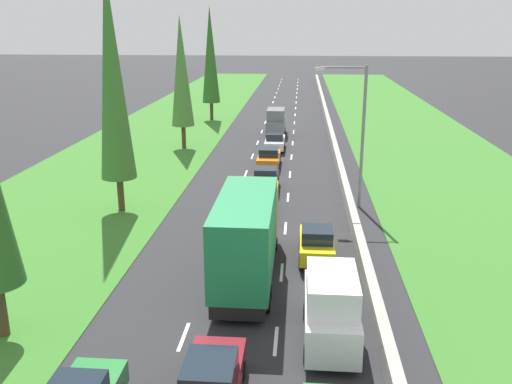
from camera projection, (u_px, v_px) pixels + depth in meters
name	position (u px, v px, depth m)	size (l,w,h in m)	color
ground_plane	(279.00, 127.00, 63.77)	(300.00, 300.00, 0.00)	#28282B
grass_verge_left	(171.00, 125.00, 64.74)	(14.00, 140.00, 0.04)	#387528
grass_verge_right	(405.00, 129.00, 62.66)	(14.00, 140.00, 0.04)	#387528
median_barrier	(329.00, 124.00, 63.21)	(0.44, 120.00, 0.85)	#9E9B93
lane_markings	(279.00, 127.00, 63.77)	(3.64, 116.00, 0.01)	white
maroon_sedan_centre_lane	(211.00, 383.00, 16.97)	(1.82, 4.50, 1.64)	maroon
green_box_truck_centre_lane	(247.00, 234.00, 25.24)	(2.46, 9.40, 4.18)	black
silver_sedan_centre_lane	(260.00, 204.00, 33.89)	(1.82, 4.50, 1.64)	silver
white_van_right_lane	(331.00, 307.00, 20.32)	(1.96, 4.90, 2.82)	white
black_hatchback_centre_lane	(266.00, 179.00, 39.18)	(1.74, 3.90, 1.72)	black
orange_sedan_centre_lane	(269.00, 157.00, 45.70)	(1.82, 4.50, 1.64)	orange
white_sedan_centre_lane	(275.00, 141.00, 51.96)	(1.82, 4.50, 1.64)	white
yellow_hatchback_right_lane	(317.00, 243.00, 27.73)	(1.74, 3.90, 1.72)	yellow
grey_van_centre_lane	(276.00, 122.00, 58.74)	(1.96, 4.90, 2.82)	slate
poplar_tree_second	(112.00, 74.00, 32.69)	(2.17, 2.17, 14.91)	#4C3823
poplar_tree_third	(181.00, 72.00, 50.76)	(2.11, 2.11, 12.23)	#4C3823
poplar_tree_fourth	(210.00, 55.00, 66.06)	(2.14, 2.14, 13.48)	#4C3823
street_light_mast	(358.00, 127.00, 34.40)	(3.20, 0.28, 9.00)	gray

